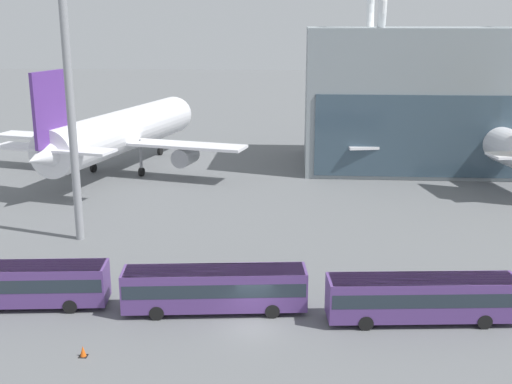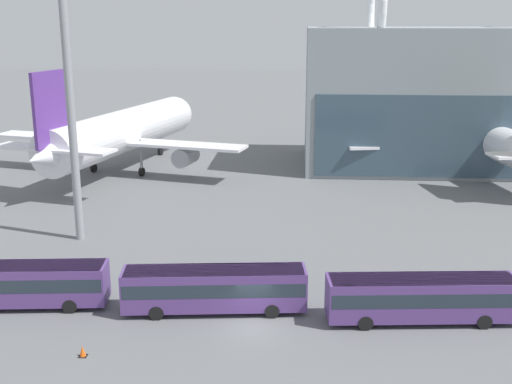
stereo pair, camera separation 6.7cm
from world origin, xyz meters
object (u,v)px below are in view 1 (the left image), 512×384
Objects in this scene: airliner_at_gate_near at (119,132)px; shuttle_bus_1 at (215,287)px; airliner_at_gate_far at (482,137)px; shuttle_bus_2 at (422,296)px; traffic_cone_0 at (83,351)px; shuttle_bus_0 at (16,283)px; floodlight_mast at (66,41)px.

shuttle_bus_1 is at bearing -142.52° from airliner_at_gate_near.
shuttle_bus_1 is (-29.52, -43.50, -3.03)m from airliner_at_gate_far.
shuttle_bus_2 is (14.02, -0.59, 0.00)m from shuttle_bus_1.
airliner_at_gate_far is 2.83× the size of shuttle_bus_1.
traffic_cone_0 is (10.66, -47.61, -5.01)m from airliner_at_gate_near.
airliner_at_gate_far reaches higher than traffic_cone_0.
shuttle_bus_1 is 9.92m from traffic_cone_0.
traffic_cone_0 is at bearing -49.32° from shuttle_bus_0.
airliner_at_gate_near is at bearing 122.31° from shuttle_bus_2.
traffic_cone_0 is at bearing -143.05° from shuttle_bus_1.
shuttle_bus_0 and shuttle_bus_2 have the same top height.
airliner_at_gate_near is 2.96× the size of shuttle_bus_2.
airliner_at_gate_near is at bearing 81.88° from airliner_at_gate_far.
shuttle_bus_1 is 1.00× the size of shuttle_bus_2.
airliner_at_gate_near reaches higher than shuttle_bus_1.
shuttle_bus_1 is at bearing 134.61° from airliner_at_gate_far.
floodlight_mast is (3.38, -26.58, 12.58)m from airliner_at_gate_near.
traffic_cone_0 is (-21.20, -6.09, -1.50)m from shuttle_bus_2.
shuttle_bus_0 is 14.02m from shuttle_bus_1.
floodlight_mast is at bearing -158.82° from airliner_at_gate_near.
shuttle_bus_0 is 0.48× the size of floodlight_mast.
shuttle_bus_0 is 21.68m from floodlight_mast.
airliner_at_gate_far is 52.66m from shuttle_bus_1.
shuttle_bus_1 is 25.95m from floodlight_mast.
shuttle_bus_2 is at bearing 149.40° from airliner_at_gate_far.
shuttle_bus_0 is 1.00× the size of shuttle_bus_2.
shuttle_bus_0 and shuttle_bus_1 have the same top height.
shuttle_bus_1 is (14.02, 0.18, 0.00)m from shuttle_bus_0.
floodlight_mast is 28.36m from traffic_cone_0.
airliner_at_gate_near reaches higher than traffic_cone_0.
shuttle_bus_0 is at bearing 174.76° from shuttle_bus_1.
shuttle_bus_2 is (-15.50, -44.09, -3.03)m from airliner_at_gate_far.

